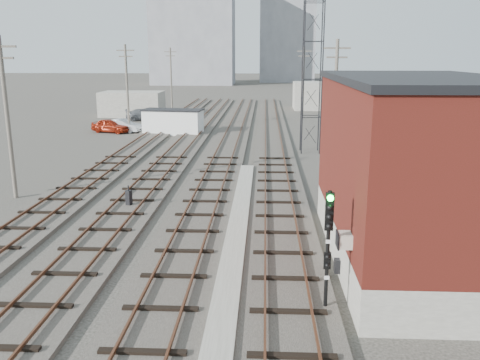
# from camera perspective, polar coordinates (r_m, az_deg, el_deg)

# --- Properties ---
(ground) EXTENTS (320.00, 320.00, 0.00)m
(ground) POSITION_cam_1_polar(r_m,az_deg,el_deg) (67.83, 1.36, 7.14)
(ground) COLOR #282621
(ground) RESTS_ON ground
(track_right) EXTENTS (3.20, 90.00, 0.39)m
(track_right) POSITION_cam_1_polar(r_m,az_deg,el_deg) (47.01, 3.75, 4.23)
(track_right) COLOR #332D28
(track_right) RESTS_ON ground
(track_mid_right) EXTENTS (3.20, 90.00, 0.39)m
(track_mid_right) POSITION_cam_1_polar(r_m,az_deg,el_deg) (47.11, -1.14, 4.28)
(track_mid_right) COLOR #332D28
(track_mid_right) RESTS_ON ground
(track_mid_left) EXTENTS (3.20, 90.00, 0.39)m
(track_mid_left) POSITION_cam_1_polar(r_m,az_deg,el_deg) (47.55, -5.96, 4.30)
(track_mid_left) COLOR #332D28
(track_mid_left) RESTS_ON ground
(track_left) EXTENTS (3.20, 90.00, 0.39)m
(track_left) POSITION_cam_1_polar(r_m,az_deg,el_deg) (48.32, -10.67, 4.28)
(track_left) COLOR #332D28
(track_left) RESTS_ON ground
(platform_curb) EXTENTS (0.90, 28.00, 0.26)m
(platform_curb) POSITION_cam_1_polar(r_m,az_deg,el_deg) (22.77, -0.41, -6.26)
(platform_curb) COLOR gray
(platform_curb) RESTS_ON ground
(brick_building) EXTENTS (6.54, 12.20, 7.22)m
(brick_building) POSITION_cam_1_polar(r_m,az_deg,el_deg) (20.65, 19.03, 0.98)
(brick_building) COLOR gray
(brick_building) RESTS_ON ground
(lattice_tower) EXTENTS (1.60, 1.60, 15.00)m
(lattice_tower) POSITION_cam_1_polar(r_m,az_deg,el_deg) (42.51, 8.14, 13.12)
(lattice_tower) COLOR black
(lattice_tower) RESTS_ON ground
(utility_pole_left_a) EXTENTS (1.80, 0.24, 9.00)m
(utility_pole_left_a) POSITION_cam_1_polar(r_m,az_deg,el_deg) (30.97, -24.70, 6.75)
(utility_pole_left_a) COLOR #595147
(utility_pole_left_a) RESTS_ON ground
(utility_pole_left_b) EXTENTS (1.80, 0.24, 9.00)m
(utility_pole_left_b) POSITION_cam_1_polar(r_m,az_deg,el_deg) (54.32, -12.56, 10.22)
(utility_pole_left_b) COLOR #595147
(utility_pole_left_b) RESTS_ON ground
(utility_pole_left_c) EXTENTS (1.80, 0.24, 9.00)m
(utility_pole_left_c) POSITION_cam_1_polar(r_m,az_deg,el_deg) (78.70, -7.75, 11.46)
(utility_pole_left_c) COLOR #595147
(utility_pole_left_c) RESTS_ON ground
(utility_pole_right_a) EXTENTS (1.80, 0.24, 9.00)m
(utility_pole_right_a) POSITION_cam_1_polar(r_m,az_deg,el_deg) (35.80, 10.61, 8.57)
(utility_pole_right_a) COLOR #595147
(utility_pole_right_a) RESTS_ON ground
(utility_pole_right_b) EXTENTS (1.80, 0.24, 9.00)m
(utility_pole_right_b) POSITION_cam_1_polar(r_m,az_deg,el_deg) (65.59, 7.13, 11.02)
(utility_pole_right_b) COLOR #595147
(utility_pole_right_b) RESTS_ON ground
(apartment_left) EXTENTS (22.00, 14.00, 30.00)m
(apartment_left) POSITION_cam_1_polar(r_m,az_deg,el_deg) (143.87, -5.29, 16.64)
(apartment_left) COLOR gray
(apartment_left) RESTS_ON ground
(apartment_right) EXTENTS (16.00, 12.00, 26.00)m
(apartment_right) POSITION_cam_1_polar(r_m,az_deg,el_deg) (157.54, 5.29, 15.67)
(apartment_right) COLOR gray
(apartment_right) RESTS_ON ground
(shed_left) EXTENTS (8.00, 5.00, 3.20)m
(shed_left) POSITION_cam_1_polar(r_m,az_deg,el_deg) (69.92, -12.00, 8.37)
(shed_left) COLOR gray
(shed_left) RESTS_ON ground
(shed_right) EXTENTS (6.00, 6.00, 4.00)m
(shed_right) POSITION_cam_1_polar(r_m,az_deg,el_deg) (77.91, 8.28, 9.36)
(shed_right) COLOR gray
(shed_right) RESTS_ON ground
(signal_mast) EXTENTS (0.40, 0.41, 4.00)m
(signal_mast) POSITION_cam_1_polar(r_m,az_deg,el_deg) (15.98, 9.86, -6.96)
(signal_mast) COLOR gray
(signal_mast) RESTS_ON ground
(switch_stand) EXTENTS (0.35, 0.35, 1.17)m
(switch_stand) POSITION_cam_1_polar(r_m,az_deg,el_deg) (27.63, -12.37, -2.02)
(switch_stand) COLOR black
(switch_stand) RESTS_ON ground
(site_trailer) EXTENTS (6.37, 3.45, 2.56)m
(site_trailer) POSITION_cam_1_polar(r_m,az_deg,el_deg) (52.90, -7.52, 6.52)
(site_trailer) COLOR white
(site_trailer) RESTS_ON ground
(car_red) EXTENTS (4.59, 3.08, 1.45)m
(car_red) POSITION_cam_1_polar(r_m,az_deg,el_deg) (55.25, -14.28, 5.93)
(car_red) COLOR maroon
(car_red) RESTS_ON ground
(car_silver) EXTENTS (4.40, 2.41, 1.38)m
(car_silver) POSITION_cam_1_polar(r_m,az_deg,el_deg) (55.32, -13.04, 5.97)
(car_silver) COLOR #B5B8BE
(car_silver) RESTS_ON ground
(car_grey) EXTENTS (5.23, 3.01, 1.43)m
(car_grey) POSITION_cam_1_polar(r_m,az_deg,el_deg) (64.84, -10.55, 7.23)
(car_grey) COLOR slate
(car_grey) RESTS_ON ground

